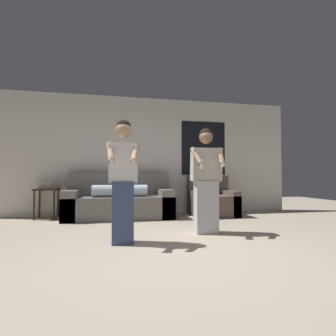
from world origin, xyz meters
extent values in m
plane|color=tan|center=(0.00, 0.00, 0.00)|extent=(14.00, 14.00, 0.00)
cube|color=silver|center=(0.00, 3.23, 1.35)|extent=(6.91, 0.06, 2.70)
cube|color=black|center=(1.33, 3.20, 1.55)|extent=(1.10, 0.01, 1.30)
cube|color=slate|center=(-0.68, 2.69, 0.22)|extent=(2.19, 0.92, 0.45)
cube|color=slate|center=(-0.68, 3.04, 0.70)|extent=(2.19, 0.22, 0.49)
cube|color=slate|center=(-1.63, 2.69, 0.29)|extent=(0.28, 0.92, 0.59)
cube|color=slate|center=(0.27, 2.69, 0.29)|extent=(0.28, 0.92, 0.59)
cylinder|color=silver|center=(-0.68, 2.57, 0.57)|extent=(1.10, 0.24, 0.24)
cube|color=brown|center=(1.33, 2.61, 0.22)|extent=(0.94, 0.85, 0.45)
cube|color=brown|center=(1.33, 2.94, 0.66)|extent=(0.94, 0.20, 0.43)
cube|color=brown|center=(0.95, 2.61, 0.27)|extent=(0.18, 0.85, 0.55)
cube|color=brown|center=(1.71, 2.61, 0.27)|extent=(0.18, 0.85, 0.55)
cube|color=#332319|center=(-2.16, 2.94, 0.60)|extent=(0.45, 0.47, 0.04)
cylinder|color=#332319|center=(-2.34, 2.75, 0.29)|extent=(0.04, 0.04, 0.58)
cylinder|color=#332319|center=(-1.97, 2.75, 0.29)|extent=(0.04, 0.04, 0.58)
cylinder|color=#332319|center=(-2.34, 3.13, 0.29)|extent=(0.04, 0.04, 0.58)
cylinder|color=#332319|center=(-1.97, 3.13, 0.29)|extent=(0.04, 0.04, 0.58)
cube|color=beige|center=(-2.27, 2.92, 0.68)|extent=(0.10, 0.02, 0.17)
cube|color=beige|center=(-2.16, 2.94, 0.67)|extent=(0.13, 0.02, 0.15)
cube|color=#384770|center=(-0.68, 0.61, 0.40)|extent=(0.29, 0.26, 0.79)
cube|color=silver|center=(-0.68, 0.59, 1.04)|extent=(0.38, 0.31, 0.53)
sphere|color=#A37A5B|center=(-0.68, 0.57, 1.46)|extent=(0.21, 0.21, 0.21)
sphere|color=black|center=(-0.68, 0.58, 1.50)|extent=(0.20, 0.20, 0.20)
cylinder|color=#A37A5B|center=(-0.84, 0.44, 1.16)|extent=(0.11, 0.36, 0.30)
cube|color=white|center=(-0.82, 0.29, 1.04)|extent=(0.04, 0.04, 0.13)
cylinder|color=#A37A5B|center=(-0.54, 0.43, 1.16)|extent=(0.15, 0.36, 0.30)
cube|color=white|center=(-0.57, 0.28, 1.04)|extent=(0.05, 0.04, 0.08)
cube|color=#B2B2B7|center=(0.59, 0.97, 0.40)|extent=(0.35, 0.26, 0.79)
cube|color=#ADA89E|center=(0.59, 0.96, 1.04)|extent=(0.46, 0.29, 0.52)
sphere|color=brown|center=(0.58, 0.95, 1.47)|extent=(0.21, 0.21, 0.21)
sphere|color=black|center=(0.58, 0.96, 1.50)|extent=(0.20, 0.20, 0.20)
cylinder|color=brown|center=(0.39, 0.82, 1.16)|extent=(0.12, 0.36, 0.30)
cube|color=white|center=(0.41, 0.67, 1.04)|extent=(0.04, 0.04, 0.13)
cylinder|color=brown|center=(0.76, 0.80, 1.16)|extent=(0.17, 0.36, 0.30)
cube|color=white|center=(0.72, 0.65, 1.04)|extent=(0.05, 0.04, 0.08)
camera|label=1|loc=(-0.79, -2.85, 0.86)|focal=28.00mm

